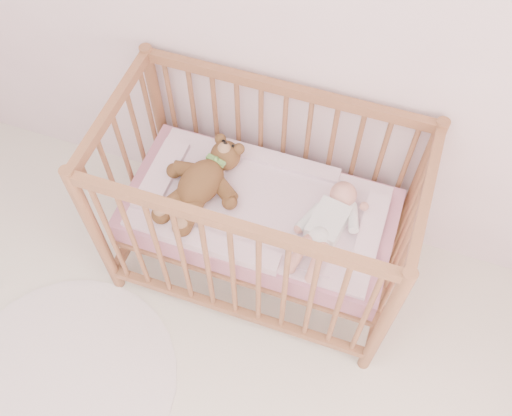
% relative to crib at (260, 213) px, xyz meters
% --- Properties ---
extents(crib, '(1.36, 0.76, 1.00)m').
position_rel_crib_xyz_m(crib, '(0.00, 0.00, 0.00)').
color(crib, '#9A6241').
rests_on(crib, floor).
extents(mattress, '(1.22, 0.62, 0.13)m').
position_rel_crib_xyz_m(mattress, '(0.00, 0.00, -0.01)').
color(mattress, '#CE8099').
rests_on(mattress, crib).
extents(blanket, '(1.10, 0.58, 0.06)m').
position_rel_crib_xyz_m(blanket, '(0.00, 0.00, 0.06)').
color(blanket, '#F0A5C4').
rests_on(blanket, mattress).
extents(baby, '(0.35, 0.57, 0.13)m').
position_rel_crib_xyz_m(baby, '(0.32, -0.02, 0.14)').
color(baby, white).
rests_on(baby, blanket).
extents(teddy_bear, '(0.52, 0.64, 0.15)m').
position_rel_crib_xyz_m(teddy_bear, '(-0.27, -0.02, 0.15)').
color(teddy_bear, brown).
rests_on(teddy_bear, blanket).
extents(rug, '(1.06, 1.06, 0.01)m').
position_rel_crib_xyz_m(rug, '(-0.66, -0.90, -0.49)').
color(rug, white).
rests_on(rug, floor).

